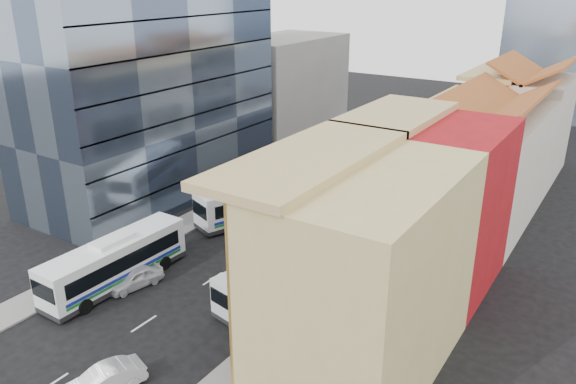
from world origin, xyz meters
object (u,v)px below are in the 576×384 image
Objects in this scene: bus_left_near at (115,261)px; bus_left_far at (259,198)px; sedan_right at (103,381)px; shophouse_tan at (367,277)px; bus_right at (279,275)px; sedan_left at (135,278)px; office_tower at (144,47)px.

bus_left_far reaches higher than bus_left_near.
shophouse_tan is at bearing 60.01° from sedan_right.
sedan_left is at bearing -142.19° from bus_right.
office_tower is (-31.00, 14.00, 9.00)m from shophouse_tan.
bus_right is 2.30× the size of sedan_right.
bus_left_near is at bearing -53.21° from office_tower.
bus_left_far is 2.71× the size of sedan_right.
shophouse_tan is 10.27m from bus_right.
shophouse_tan reaches higher than sedan_right.
bus_left_near is (-19.50, -1.38, -4.10)m from shophouse_tan.
office_tower is at bearing 143.75° from sedan_left.
bus_left_near is at bearing -75.43° from bus_left_far.
bus_left_near is 2.60× the size of sedan_right.
sedan_right is (7.09, -8.81, 0.03)m from sedan_left.
bus_right is at bearing -27.25° from bus_left_far.
bus_right is (9.23, -10.36, -0.30)m from bus_left_far.
sedan_left is at bearing -70.09° from bus_left_far.
bus_right is 13.83m from sedan_right.
bus_left_near is 1.92m from sedan_left.
office_tower reaches higher than bus_left_near.
office_tower is at bearing 155.70° from shophouse_tan.
bus_left_far is at bearing 0.72° from office_tower.
bus_right is at bearing 39.47° from sedan_left.
sedan_right is (8.55, -8.40, -1.15)m from bus_left_near.
office_tower is at bearing -158.22° from bus_left_far.
bus_left_near is 1.13× the size of bus_right.
bus_left_far is 1.18× the size of bus_right.
bus_left_far reaches higher than bus_right.
office_tower is 6.59× the size of sedan_right.
sedan_right is at bearing -89.02° from bus_right.
office_tower is 34.21m from sedan_right.
sedan_left is at bearing -49.11° from office_tower.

